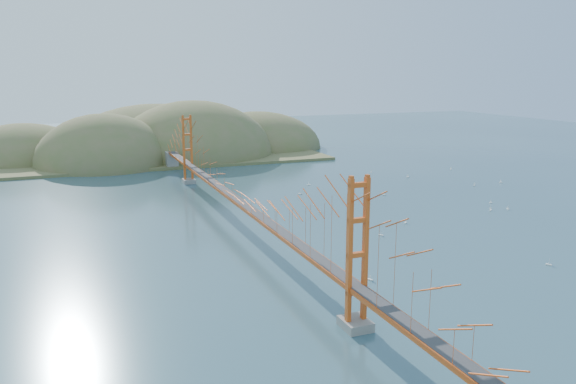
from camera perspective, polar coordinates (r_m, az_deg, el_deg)
name	(u,v)px	position (r m, az deg, el deg)	size (l,w,h in m)	color
ground	(239,227)	(69.77, -4.95, -3.58)	(320.00, 320.00, 0.00)	#2C4B58
bridge	(238,171)	(68.38, -5.10, 2.12)	(2.20, 94.40, 12.00)	gray
far_headlands	(164,153)	(135.92, -12.45, 3.91)	(84.00, 58.00, 25.00)	#746443
sailboat_1	(300,193)	(88.02, 1.25, -0.12)	(0.64, 0.64, 0.68)	white
sailboat_8	(474,185)	(99.47, 18.41, 0.69)	(0.55, 0.55, 0.61)	white
sailboat_16	(384,194)	(88.56, 9.71, -0.21)	(0.65, 0.65, 0.68)	white
sailboat_11	(501,182)	(103.67, 20.80, 0.96)	(0.54, 0.52, 0.60)	white
sailboat_10	(370,279)	(52.93, 8.34, -8.70)	(0.59, 0.59, 0.67)	white
sailboat_9	(451,168)	(114.99, 16.23, 2.31)	(0.50, 0.54, 0.61)	white
sailboat_5	(508,208)	(84.16, 21.43, -1.55)	(0.43, 0.51, 0.59)	white
sailboat_17	(408,177)	(104.11, 12.06, 1.54)	(0.61, 0.56, 0.68)	white
sailboat_2	(491,202)	(87.15, 19.90, -0.99)	(0.49, 0.42, 0.55)	white
sailboat_6	(381,234)	(66.89, 9.42, -4.27)	(0.60, 0.60, 0.65)	white
sailboat_7	(309,184)	(94.91, 2.12, 0.78)	(0.59, 0.54, 0.66)	white
sailboat_14	(405,222)	(72.80, 11.85, -3.00)	(0.66, 0.66, 0.69)	white
sailboat_15	(371,172)	(107.95, 8.47, 2.04)	(0.43, 0.50, 0.57)	white
sailboat_0	(319,211)	(76.97, 3.21, -1.93)	(0.46, 0.56, 0.65)	white
sailboat_13	(491,210)	(82.46, 19.88, -1.69)	(0.68, 0.68, 0.71)	white
sailboat_extra_0	(549,264)	(61.91, 24.97, -6.63)	(0.62, 0.62, 0.66)	white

